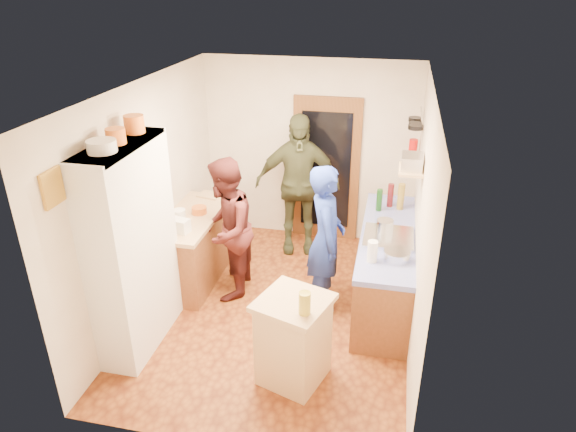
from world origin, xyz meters
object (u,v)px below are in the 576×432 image
(hutch_body, at_px, (133,249))
(island_base, at_px, (293,342))
(person_hob, at_px, (329,240))
(person_back, at_px, (299,184))
(person_left, at_px, (229,228))
(right_counter_base, at_px, (385,268))

(hutch_body, relative_size, island_base, 2.56)
(person_hob, bearing_deg, person_back, 12.77)
(island_base, bearing_deg, person_back, 100.13)
(person_left, bearing_deg, hutch_body, -36.45)
(right_counter_base, height_order, island_base, island_base)
(right_counter_base, bearing_deg, person_back, 141.24)
(person_hob, xyz_separation_m, person_back, (-0.61, 1.31, 0.11))
(person_hob, bearing_deg, person_left, 74.62)
(island_base, height_order, person_back, person_back)
(right_counter_base, bearing_deg, person_left, -172.93)
(right_counter_base, xyz_separation_m, person_left, (-1.85, -0.23, 0.45))
(right_counter_base, xyz_separation_m, person_hob, (-0.65, -0.30, 0.46))
(hutch_body, distance_m, island_base, 1.85)
(hutch_body, bearing_deg, person_hob, 28.48)
(right_counter_base, relative_size, person_left, 1.26)
(person_left, xyz_separation_m, person_back, (0.59, 1.24, 0.12))
(right_counter_base, distance_m, person_left, 1.92)
(hutch_body, height_order, island_base, hutch_body)
(person_hob, distance_m, person_back, 1.44)
(island_base, bearing_deg, hutch_body, 171.20)
(hutch_body, bearing_deg, person_back, 61.73)
(island_base, height_order, person_hob, person_hob)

